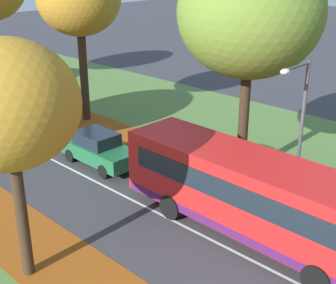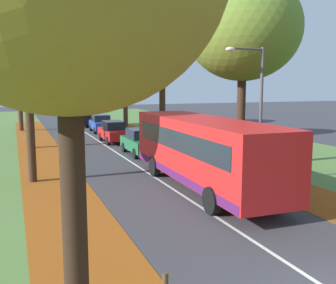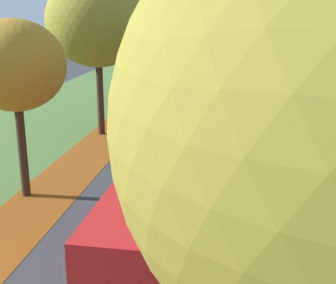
# 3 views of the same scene
# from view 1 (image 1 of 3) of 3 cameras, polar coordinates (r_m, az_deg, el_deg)

# --- Properties ---
(leaf_litter_left) EXTENTS (2.80, 60.00, 0.00)m
(leaf_litter_left) POSITION_cam_1_polar(r_m,az_deg,el_deg) (16.85, -14.84, -13.05)
(leaf_litter_left) COLOR #8C4714
(leaf_litter_left) RESTS_ON grass_verge_left
(grass_verge_right) EXTENTS (12.00, 90.00, 0.01)m
(grass_verge_right) POSITION_cam_1_polar(r_m,az_deg,el_deg) (29.01, 2.06, 2.86)
(grass_verge_right) COLOR #517538
(grass_verge_right) RESTS_ON ground
(leaf_litter_right) EXTENTS (2.80, 60.00, 0.00)m
(leaf_litter_right) POSITION_cam_1_polar(r_m,az_deg,el_deg) (22.17, 5.64, -3.45)
(leaf_litter_right) COLOR #8C4714
(leaf_litter_right) RESTS_ON grass_verge_right
(road_centre_line) EXTENTS (0.12, 80.00, 0.01)m
(road_centre_line) POSITION_cam_1_polar(r_m,az_deg,el_deg) (23.44, -13.18, -2.50)
(road_centre_line) COLOR silver
(road_centre_line) RESTS_ON ground
(tree_left_near) EXTENTS (4.11, 4.11, 7.47)m
(tree_left_near) POSITION_cam_1_polar(r_m,az_deg,el_deg) (13.66, -19.04, 4.21)
(tree_left_near) COLOR #382619
(tree_left_near) RESTS_ON ground
(tree_right_near) EXTENTS (5.99, 5.99, 9.97)m
(tree_right_near) POSITION_cam_1_polar(r_m,az_deg,el_deg) (19.89, 10.01, 15.21)
(tree_right_near) COLOR #382619
(tree_right_near) RESTS_ON ground
(streetlamp_right) EXTENTS (1.89, 0.28, 6.00)m
(streetlamp_right) POSITION_cam_1_polar(r_m,az_deg,el_deg) (17.78, 15.55, 2.30)
(streetlamp_right) COLOR #47474C
(streetlamp_right) RESTS_ON ground
(bus) EXTENTS (2.77, 10.43, 2.98)m
(bus) POSITION_cam_1_polar(r_m,az_deg,el_deg) (16.70, 10.39, -6.17)
(bus) COLOR red
(bus) RESTS_ON ground
(car_green_lead) EXTENTS (1.81, 4.21, 1.62)m
(car_green_lead) POSITION_cam_1_polar(r_m,az_deg,el_deg) (22.63, -8.45, -0.81)
(car_green_lead) COLOR #1E6038
(car_green_lead) RESTS_ON ground
(car_red_following) EXTENTS (1.80, 4.21, 1.62)m
(car_red_following) POSITION_cam_1_polar(r_m,az_deg,el_deg) (27.19, -16.73, 2.40)
(car_red_following) COLOR #B21919
(car_red_following) RESTS_ON ground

